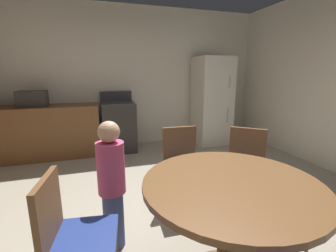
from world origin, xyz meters
The scene contains 11 objects.
ground_plane centered at (0.00, 0.00, 0.00)m, with size 14.00×14.00×0.00m, color #A89E89.
wall_back centered at (0.00, 2.88, 1.35)m, with size 5.80×0.12×2.70m, color silver.
kitchen_counter centered at (-1.57, 2.48, 0.45)m, with size 2.06×0.60×0.90m, color brown.
oven_range centered at (-0.19, 2.48, 0.47)m, with size 0.60×0.60×1.10m.
refrigerator centered at (1.71, 2.43, 0.88)m, with size 0.68×0.68×1.76m.
microwave centered at (-1.57, 2.48, 1.03)m, with size 0.44×0.32×0.26m, color #2D2B28.
dining_table centered at (0.24, -0.66, 0.60)m, with size 1.16×1.16×0.76m.
chair_west centered at (-0.77, -0.52, 0.50)m, with size 0.45×0.45×0.87m.
chair_northeast centered at (0.90, 0.10, 0.50)m, with size 0.56×0.56×0.87m.
chair_north centered at (0.28, 0.35, 0.50)m, with size 0.42×0.42×0.87m.
person_child centered at (-0.49, -0.08, 0.58)m, with size 0.31×0.31×1.09m.
Camera 1 is at (-0.57, -1.86, 1.45)m, focal length 24.79 mm.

